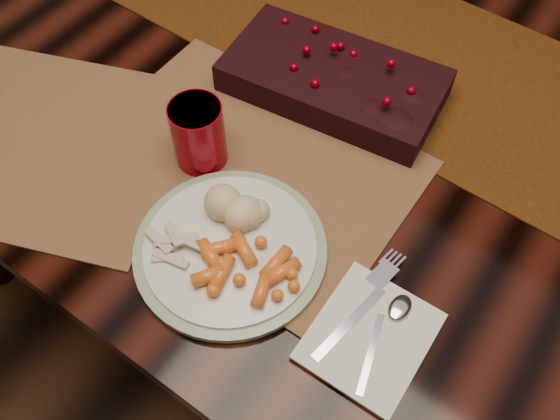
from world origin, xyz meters
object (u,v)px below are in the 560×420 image
Objects in this scene: centerpiece at (334,76)px; mashed_potatoes at (240,206)px; placemat_main at (245,166)px; baby_carrots at (240,272)px; dinner_plate at (230,249)px; turkey_shreds at (170,244)px; red_cup at (198,134)px; napkin at (370,336)px; dining_table at (347,243)px.

centerpiece is 0.29m from mashed_potatoes.
placemat_main is at bearing -96.68° from centerpiece.
dinner_plate is at bearing 144.08° from baby_carrots.
placemat_main is 0.18m from turkey_shreds.
mashed_potatoes is (-0.06, 0.07, 0.01)m from baby_carrots.
dinner_plate is 0.05m from baby_carrots.
mashed_potatoes is 1.12× the size of turkey_shreds.
baby_carrots is 0.22m from red_cup.
red_cup is at bearing 142.65° from baby_carrots.
red_cup is at bearing -110.61° from centerpiece.
placemat_main is at bearing 119.44° from dinner_plate.
baby_carrots is (0.04, -0.03, 0.02)m from dinner_plate.
mashed_potatoes reaches higher than baby_carrots.
mashed_potatoes reaches higher than placemat_main.
napkin is (0.23, -0.04, -0.04)m from mashed_potatoes.
placemat_main is at bearing 125.34° from baby_carrots.
napkin is (0.18, -0.31, 0.38)m from dining_table.
placemat_main is at bearing -120.53° from dining_table.
centerpiece is 3.93× the size of mashed_potatoes.
napkin is at bearing -59.49° from dining_table.
placemat_main is 5.51× the size of mashed_potatoes.
turkey_shreds reaches higher than dining_table.
dining_table is 0.51m from red_cup.
baby_carrots is at bearing -89.40° from dining_table.
dining_table is 20.60× the size of mashed_potatoes.
dinner_plate is 0.06m from mashed_potatoes.
baby_carrots reaches higher than turkey_shreds.
centerpiece reaches higher than dining_table.
dinner_plate is 1.66× the size of napkin.
napkin is (0.29, -0.13, 0.00)m from placemat_main.
mashed_potatoes is at bearing 126.37° from baby_carrots.
red_cup reaches higher than dining_table.
dinner_plate is (0.07, -0.13, 0.01)m from placemat_main.
dining_table is 0.50m from mashed_potatoes.
napkin is at bearing -10.53° from mashed_potatoes.
centerpiece is at bearing 165.25° from dining_table.
dining_table is 6.87× the size of dinner_plate.
dinner_plate is at bearing 37.34° from turkey_shreds.
mashed_potatoes is (0.06, -0.08, 0.04)m from placemat_main.
turkey_shreds is at bearing -142.66° from dinner_plate.
centerpiece is at bearing 127.69° from napkin.
placemat_main is at bearing 21.49° from red_cup.
centerpiece is (-0.08, 0.02, 0.41)m from dining_table.
baby_carrots reaches higher than placemat_main.
mashed_potatoes is (-0.05, -0.26, 0.42)m from dining_table.
dinner_plate reaches higher than dining_table.
baby_carrots is 0.09m from mashed_potatoes.
turkey_shreds is at bearing -91.95° from centerpiece.
turkey_shreds is (-0.06, -0.05, 0.02)m from dinner_plate.
dinner_plate is 3.37× the size of turkey_shreds.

